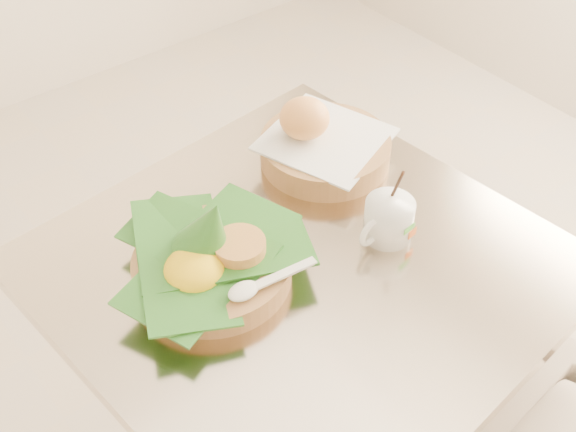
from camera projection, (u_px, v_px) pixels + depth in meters
cafe_table at (300, 350)px, 1.25m from camera, size 0.76×0.76×0.75m
rice_basket at (212, 258)px, 1.05m from camera, size 0.29×0.29×0.15m
bread_basket at (322, 144)px, 1.26m from camera, size 0.25×0.25×0.12m
coffee_mug at (388, 219)px, 1.12m from camera, size 0.11×0.08×0.13m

